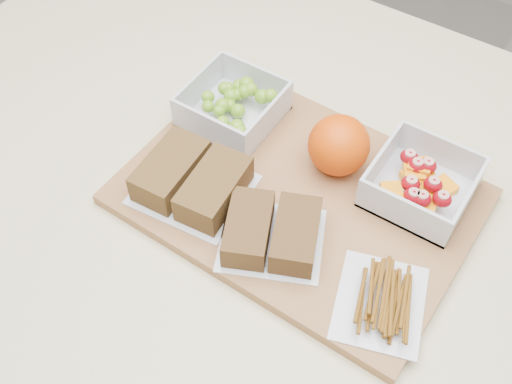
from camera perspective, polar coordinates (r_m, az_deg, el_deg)
counter at (r=1.20m, az=1.03°, el=-14.08°), size 1.20×0.90×0.90m
cutting_board at (r=0.81m, az=3.78°, el=-0.41°), size 0.43×0.31×0.02m
grape_container at (r=0.87m, az=-1.87°, el=7.68°), size 0.12×0.12×0.05m
fruit_container at (r=0.81m, az=14.43°, el=0.65°), size 0.12×0.12×0.05m
orange at (r=0.81m, az=7.38°, el=4.15°), size 0.08×0.08×0.08m
sandwich_bag_left at (r=0.79m, az=-5.68°, el=1.06°), size 0.15×0.13×0.04m
sandwich_bag_center at (r=0.75m, az=1.43°, el=-3.59°), size 0.15×0.15×0.04m
pretzel_bag at (r=0.72m, az=11.10°, el=-9.22°), size 0.13×0.14×0.03m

